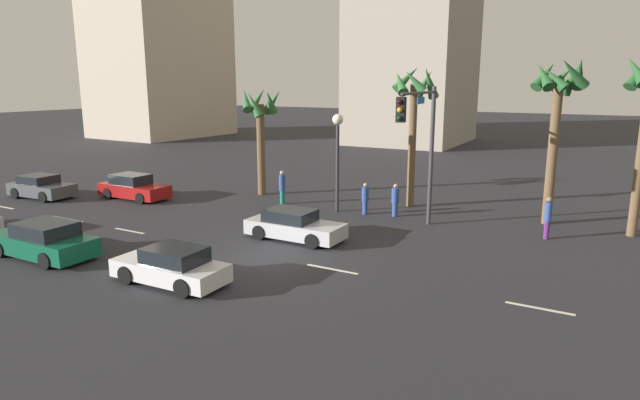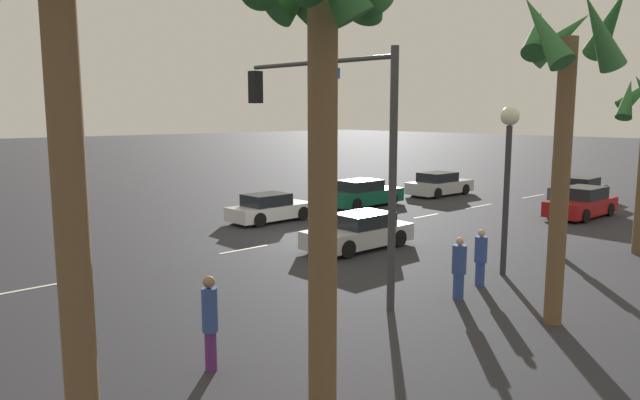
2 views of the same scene
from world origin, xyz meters
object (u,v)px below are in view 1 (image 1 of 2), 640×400
object	(u,v)px
car_0	(294,226)
pedestrian_0	(548,216)
pedestrian_3	(395,200)
streetlamp	(338,142)
traffic_signal	(422,135)
pedestrian_2	(365,198)
palm_tree_1	(414,102)
palm_tree_3	(261,118)
building_0	(158,27)
palm_tree_0	(559,100)
car_2	(134,188)
pedestrian_1	(282,186)
car_3	(171,267)
car_4	(43,241)
car_1	(41,187)
building_1	(416,3)

from	to	relation	value
car_0	pedestrian_0	world-z (taller)	pedestrian_0
pedestrian_0	pedestrian_3	size ratio (longest dim) A/B	1.12
streetlamp	traffic_signal	bearing A→B (deg)	-20.55
pedestrian_2	palm_tree_1	bearing A→B (deg)	64.26
streetlamp	palm_tree_3	xyz separation A→B (m)	(-6.10, 1.77, 0.96)
traffic_signal	building_0	world-z (taller)	building_0
palm_tree_0	car_2	bearing A→B (deg)	-165.13
car_2	pedestrian_2	size ratio (longest dim) A/B	2.65
traffic_signal	pedestrian_3	xyz separation A→B (m)	(-2.13, 2.46, -3.57)
streetlamp	pedestrian_1	bearing A→B (deg)	178.59
car_0	car_3	distance (m)	6.60
car_4	pedestrian_2	size ratio (longest dim) A/B	2.79
pedestrian_0	palm_tree_1	distance (m)	9.30
car_2	pedestrian_2	bearing A→B (deg)	13.41
streetlamp	palm_tree_1	size ratio (longest dim) A/B	0.67
car_2	palm_tree_3	bearing A→B (deg)	39.56
car_1	traffic_signal	xyz separation A→B (m)	(22.10, 3.54, 3.82)
pedestrian_1	building_0	distance (m)	45.21
car_0	palm_tree_3	xyz separation A→B (m)	(-6.84, 7.24, 4.03)
car_3	car_1	bearing A→B (deg)	158.79
car_1	pedestrian_0	world-z (taller)	pedestrian_0
car_1	building_0	xyz separation A→B (m)	(-21.63, 31.40, 12.65)
streetlamp	building_0	bearing A→B (deg)	146.08
car_1	pedestrian_1	distance (m)	14.51
pedestrian_1	pedestrian_3	bearing A→B (deg)	3.72
palm_tree_0	streetlamp	bearing A→B (deg)	-164.41
palm_tree_0	pedestrian_2	bearing A→B (deg)	-162.88
building_0	car_3	bearing A→B (deg)	-42.16
car_1	car_4	world-z (taller)	car_4
streetlamp	palm_tree_1	distance (m)	4.75
car_3	palm_tree_1	distance (m)	16.27
pedestrian_2	palm_tree_1	distance (m)	5.84
car_2	palm_tree_3	distance (m)	8.50
palm_tree_0	palm_tree_3	xyz separation A→B (m)	(-16.17, -1.04, -1.30)
pedestrian_3	building_1	size ratio (longest dim) A/B	0.06
building_0	building_1	world-z (taller)	building_1
pedestrian_2	car_3	bearing A→B (deg)	-97.49
traffic_signal	building_0	xyz separation A→B (m)	(-43.73, 27.86, 8.83)
car_4	pedestrian_3	distance (m)	16.06
car_3	building_0	size ratio (longest dim) A/B	0.15
pedestrian_1	traffic_signal	bearing A→B (deg)	-13.13
car_3	car_4	bearing A→B (deg)	-176.88
car_4	pedestrian_0	size ratio (longest dim) A/B	2.44
pedestrian_1	pedestrian_2	bearing A→B (deg)	1.08
car_3	palm_tree_3	distance (m)	15.58
streetlamp	building_1	distance (m)	36.88
car_4	palm_tree_3	xyz separation A→B (m)	(0.41, 14.14, 3.98)
car_2	traffic_signal	bearing A→B (deg)	3.60
car_1	car_3	bearing A→B (deg)	-21.21
pedestrian_3	streetlamp	bearing A→B (deg)	-170.47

